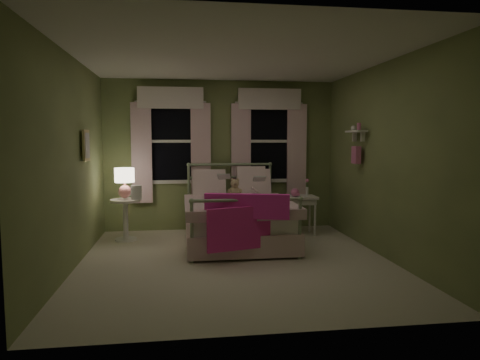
{
  "coord_description": "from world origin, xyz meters",
  "views": [
    {
      "loc": [
        -0.68,
        -5.38,
        1.58
      ],
      "look_at": [
        0.15,
        0.67,
        1.0
      ],
      "focal_mm": 32.0,
      "sensor_mm": 36.0,
      "label": 1
    }
  ],
  "objects": [
    {
      "name": "framed_picture",
      "position": [
        -1.95,
        0.6,
        1.5
      ],
      "size": [
        0.03,
        0.32,
        0.42
      ],
      "color": "beige",
      "rests_on": "room_shell"
    },
    {
      "name": "teddy_bear",
      "position": [
        0.15,
        1.28,
        0.79
      ],
      "size": [
        0.23,
        0.19,
        0.31
      ],
      "color": "tan",
      "rests_on": "bed"
    },
    {
      "name": "child_left",
      "position": [
        -0.13,
        1.44,
        0.96
      ],
      "size": [
        0.32,
        0.25,
        0.77
      ],
      "primitive_type": "imported",
      "rotation": [
        0.0,
        0.0,
        3.42
      ],
      "color": "#F7D1DD",
      "rests_on": "bed"
    },
    {
      "name": "nightstand_right",
      "position": [
        1.26,
        1.42,
        0.55
      ],
      "size": [
        0.5,
        0.4,
        0.64
      ],
      "color": "white",
      "rests_on": "ground"
    },
    {
      "name": "bud_vase",
      "position": [
        1.38,
        1.47,
        0.79
      ],
      "size": [
        0.06,
        0.06,
        0.28
      ],
      "color": "white",
      "rests_on": "nightstand_right"
    },
    {
      "name": "window_left",
      "position": [
        -0.85,
        2.03,
        1.62
      ],
      "size": [
        1.34,
        0.13,
        1.96
      ],
      "color": "black",
      "rests_on": "room_shell"
    },
    {
      "name": "pink_toy",
      "position": [
        1.16,
        1.41,
        0.71
      ],
      "size": [
        0.14,
        0.18,
        0.14
      ],
      "color": "pink",
      "rests_on": "nightstand_right"
    },
    {
      "name": "wall_shelf",
      "position": [
        1.9,
        0.7,
        1.52
      ],
      "size": [
        0.15,
        0.5,
        0.6
      ],
      "color": "white",
      "rests_on": "room_shell"
    },
    {
      "name": "nightstand_left",
      "position": [
        -1.56,
        1.41,
        0.42
      ],
      "size": [
        0.46,
        0.46,
        0.65
      ],
      "color": "white",
      "rests_on": "ground"
    },
    {
      "name": "room_shell",
      "position": [
        0.0,
        0.0,
        1.3
      ],
      "size": [
        4.2,
        4.2,
        4.2
      ],
      "color": "beige",
      "rests_on": "ground"
    },
    {
      "name": "child_right",
      "position": [
        0.43,
        1.44,
        0.89
      ],
      "size": [
        0.36,
        0.3,
        0.64
      ],
      "primitive_type": "imported",
      "rotation": [
        0.0,
        0.0,
        3.36
      ],
      "color": "#F7D1DD",
      "rests_on": "bed"
    },
    {
      "name": "table_lamp",
      "position": [
        -1.56,
        1.41,
        0.95
      ],
      "size": [
        0.3,
        0.3,
        0.47
      ],
      "color": "pink",
      "rests_on": "nightstand_left"
    },
    {
      "name": "book_right",
      "position": [
        0.43,
        1.19,
        0.92
      ],
      "size": [
        0.21,
        0.13,
        0.26
      ],
      "primitive_type": "imported",
      "rotation": [
        1.22,
        0.0,
        -0.1
      ],
      "color": "beige",
      "rests_on": "child_right"
    },
    {
      "name": "book_left",
      "position": [
        -0.13,
        1.19,
        0.96
      ],
      "size": [
        0.21,
        0.14,
        0.26
      ],
      "primitive_type": "imported",
      "rotation": [
        1.22,
        0.0,
        -0.15
      ],
      "color": "beige",
      "rests_on": "child_left"
    },
    {
      "name": "window_right",
      "position": [
        0.85,
        2.03,
        1.62
      ],
      "size": [
        1.34,
        0.13,
        1.96
      ],
      "color": "black",
      "rests_on": "room_shell"
    },
    {
      "name": "bed",
      "position": [
        0.15,
        1.01,
        0.38
      ],
      "size": [
        1.58,
        2.04,
        1.18
      ],
      "color": "white",
      "rests_on": "ground"
    },
    {
      "name": "pink_throw",
      "position": [
        0.15,
        -0.01,
        0.61
      ],
      "size": [
        1.09,
        0.43,
        0.71
      ],
      "color": "#F930B5",
      "rests_on": "bed"
    },
    {
      "name": "book_nightstand",
      "position": [
        -1.46,
        1.33,
        0.66
      ],
      "size": [
        0.17,
        0.23,
        0.02
      ],
      "primitive_type": "imported",
      "rotation": [
        0.0,
        0.0,
        -0.01
      ],
      "color": "beige",
      "rests_on": "nightstand_left"
    }
  ]
}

